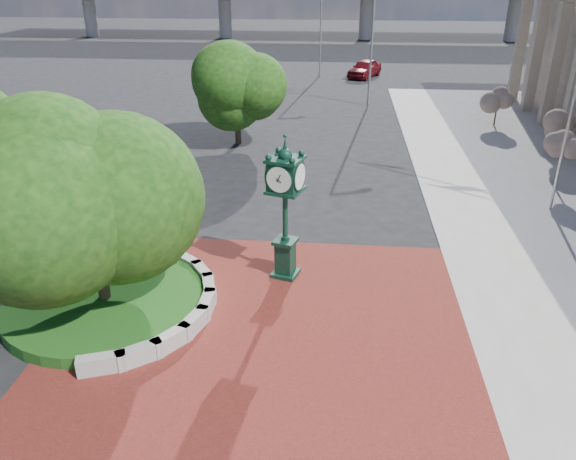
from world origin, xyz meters
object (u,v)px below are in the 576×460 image
Objects in this scene: post_clock at (285,203)px; street_lamp_far at (323,21)px; parked_car at (365,68)px; street_lamp_near at (376,29)px.

street_lamp_far reaches higher than post_clock.
street_lamp_near is (0.17, -11.69, 4.67)m from parked_car.
parked_car is 0.51× the size of street_lamp_near.
post_clock is 38.12m from parked_car.
street_lamp_near reaches higher than parked_car.
street_lamp_far is at bearing 90.45° from post_clock.
post_clock is at bearing -98.48° from street_lamp_near.
parked_car is 12.59m from street_lamp_near.
street_lamp_near is at bearing -65.24° from parked_car.
street_lamp_near is at bearing -70.55° from street_lamp_far.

